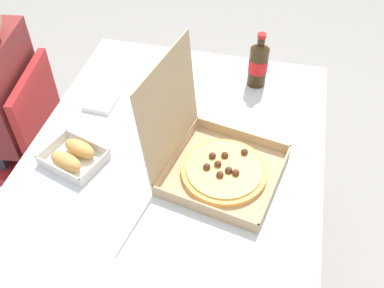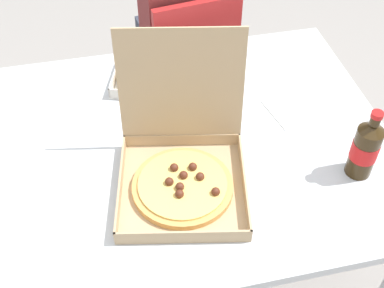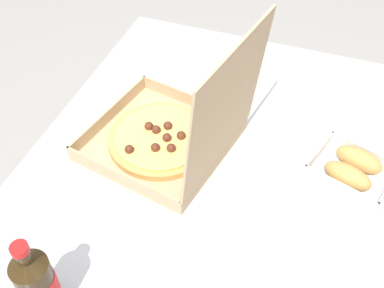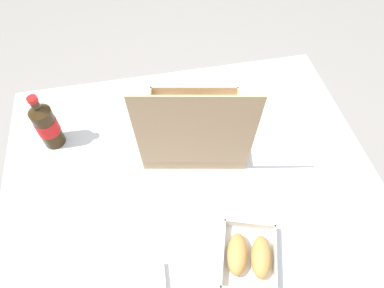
{
  "view_description": "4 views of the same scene",
  "coord_description": "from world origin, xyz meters",
  "views": [
    {
      "loc": [
        -0.96,
        -0.29,
        1.81
      ],
      "look_at": [
        0.0,
        -0.06,
        0.79
      ],
      "focal_mm": 41.02,
      "sensor_mm": 36.0,
      "label": 1
    },
    {
      "loc": [
        -0.21,
        -1.03,
        1.81
      ],
      "look_at": [
        -0.0,
        -0.07,
        0.79
      ],
      "focal_mm": 46.93,
      "sensor_mm": 36.0,
      "label": 2
    },
    {
      "loc": [
        0.74,
        0.19,
        1.63
      ],
      "look_at": [
        -0.02,
        -0.08,
        0.79
      ],
      "focal_mm": 43.83,
      "sensor_mm": 36.0,
      "label": 3
    },
    {
      "loc": [
        0.11,
        0.57,
        1.7
      ],
      "look_at": [
        -0.03,
        -0.1,
        0.75
      ],
      "focal_mm": 31.58,
      "sensor_mm": 36.0,
      "label": 4
    }
  ],
  "objects": [
    {
      "name": "dining_table",
      "position": [
        0.0,
        0.0,
        0.66
      ],
      "size": [
        1.22,
        0.98,
        0.73
      ],
      "color": "silver",
      "rests_on": "ground_plane"
    },
    {
      "name": "pizza_box_open",
      "position": [
        -0.04,
        -0.14,
        0.79
      ],
      "size": [
        0.41,
        0.44,
        0.39
      ],
      "color": "tan",
      "rests_on": "dining_table"
    },
    {
      "name": "bread_side_box",
      "position": [
        -0.11,
        0.31,
        0.76
      ],
      "size": [
        0.2,
        0.23,
        0.06
      ],
      "color": "white",
      "rests_on": "dining_table"
    },
    {
      "name": "cola_bottle",
      "position": [
        0.45,
        -0.22,
        0.83
      ],
      "size": [
        0.07,
        0.07,
        0.22
      ],
      "color": "#33230F",
      "rests_on": "dining_table"
    },
    {
      "name": "napkin_pile",
      "position": [
        0.19,
        0.33,
        0.74
      ],
      "size": [
        0.11,
        0.11,
        0.02
      ],
      "primitive_type": "cube",
      "rotation": [
        0.0,
        0.0,
        -0.04
      ],
      "color": "white",
      "rests_on": "dining_table"
    }
  ]
}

